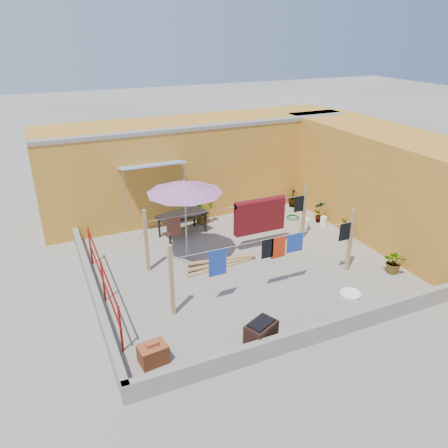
{
  "coord_description": "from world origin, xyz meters",
  "views": [
    {
      "loc": [
        -4.86,
        -9.58,
        6.11
      ],
      "look_at": [
        -0.45,
        0.3,
        1.22
      ],
      "focal_mm": 35.0,
      "sensor_mm": 36.0,
      "label": 1
    }
  ],
  "objects_px": {
    "patio_umbrella": "(184,187)",
    "outdoor_table": "(182,216)",
    "brazier": "(261,334)",
    "green_hose": "(293,217)",
    "water_jug_b": "(306,223)",
    "water_jug_a": "(323,221)",
    "plant_back_a": "(202,211)",
    "white_basin": "(350,294)",
    "brick_stack": "(153,354)"
  },
  "relations": [
    {
      "from": "outdoor_table",
      "to": "brazier",
      "type": "height_order",
      "value": "outdoor_table"
    },
    {
      "from": "brazier",
      "to": "green_hose",
      "type": "xyz_separation_m",
      "value": [
        4.24,
        5.44,
        -0.26
      ]
    },
    {
      "from": "brazier",
      "to": "white_basin",
      "type": "bearing_deg",
      "value": 13.82
    },
    {
      "from": "outdoor_table",
      "to": "patio_umbrella",
      "type": "bearing_deg",
      "value": -105.06
    },
    {
      "from": "brazier",
      "to": "water_jug_b",
      "type": "xyz_separation_m",
      "value": [
        4.2,
        4.61,
        -0.13
      ]
    },
    {
      "from": "brick_stack",
      "to": "white_basin",
      "type": "bearing_deg",
      "value": 3.35
    },
    {
      "from": "water_jug_b",
      "to": "plant_back_a",
      "type": "height_order",
      "value": "plant_back_a"
    },
    {
      "from": "white_basin",
      "to": "water_jug_a",
      "type": "xyz_separation_m",
      "value": [
        1.93,
        3.82,
        0.1
      ]
    },
    {
      "from": "patio_umbrella",
      "to": "brazier",
      "type": "height_order",
      "value": "patio_umbrella"
    },
    {
      "from": "white_basin",
      "to": "green_hose",
      "type": "height_order",
      "value": "white_basin"
    },
    {
      "from": "white_basin",
      "to": "plant_back_a",
      "type": "relative_size",
      "value": 0.64
    },
    {
      "from": "brazier",
      "to": "water_jug_b",
      "type": "height_order",
      "value": "brazier"
    },
    {
      "from": "patio_umbrella",
      "to": "plant_back_a",
      "type": "distance_m",
      "value": 3.25
    },
    {
      "from": "outdoor_table",
      "to": "water_jug_a",
      "type": "distance_m",
      "value": 4.78
    },
    {
      "from": "outdoor_table",
      "to": "brick_stack",
      "type": "xyz_separation_m",
      "value": [
        -2.48,
        -5.34,
        -0.45
      ]
    },
    {
      "from": "water_jug_b",
      "to": "plant_back_a",
      "type": "xyz_separation_m",
      "value": [
        -2.99,
        1.79,
        0.25
      ]
    },
    {
      "from": "patio_umbrella",
      "to": "green_hose",
      "type": "height_order",
      "value": "patio_umbrella"
    },
    {
      "from": "brazier",
      "to": "water_jug_b",
      "type": "relative_size",
      "value": 2.11
    },
    {
      "from": "water_jug_a",
      "to": "green_hose",
      "type": "xyz_separation_m",
      "value": [
        -0.63,
        0.9,
        -0.12
      ]
    },
    {
      "from": "outdoor_table",
      "to": "brick_stack",
      "type": "height_order",
      "value": "outdoor_table"
    },
    {
      "from": "outdoor_table",
      "to": "water_jug_a",
      "type": "relative_size",
      "value": 4.94
    },
    {
      "from": "patio_umbrella",
      "to": "white_basin",
      "type": "distance_m",
      "value": 5.07
    },
    {
      "from": "patio_umbrella",
      "to": "water_jug_b",
      "type": "height_order",
      "value": "patio_umbrella"
    },
    {
      "from": "water_jug_b",
      "to": "outdoor_table",
      "type": "bearing_deg",
      "value": 163.61
    },
    {
      "from": "brazier",
      "to": "patio_umbrella",
      "type": "bearing_deg",
      "value": 92.43
    },
    {
      "from": "green_hose",
      "to": "water_jug_a",
      "type": "bearing_deg",
      "value": -55.21
    },
    {
      "from": "brazier",
      "to": "water_jug_b",
      "type": "bearing_deg",
      "value": 47.65
    },
    {
      "from": "green_hose",
      "to": "plant_back_a",
      "type": "xyz_separation_m",
      "value": [
        -3.02,
        0.96,
        0.39
      ]
    },
    {
      "from": "patio_umbrella",
      "to": "water_jug_a",
      "type": "height_order",
      "value": "patio_umbrella"
    },
    {
      "from": "water_jug_a",
      "to": "green_hose",
      "type": "height_order",
      "value": "water_jug_a"
    },
    {
      "from": "water_jug_a",
      "to": "water_jug_b",
      "type": "distance_m",
      "value": 0.67
    },
    {
      "from": "brazier",
      "to": "outdoor_table",
      "type": "bearing_deg",
      "value": 87.23
    },
    {
      "from": "patio_umbrella",
      "to": "white_basin",
      "type": "bearing_deg",
      "value": -47.25
    },
    {
      "from": "water_jug_b",
      "to": "brazier",
      "type": "bearing_deg",
      "value": -132.35
    },
    {
      "from": "brazier",
      "to": "plant_back_a",
      "type": "bearing_deg",
      "value": 79.26
    },
    {
      "from": "water_jug_a",
      "to": "brick_stack",
      "type": "bearing_deg",
      "value": -149.76
    },
    {
      "from": "water_jug_b",
      "to": "brick_stack",
      "type": "bearing_deg",
      "value": -146.79
    },
    {
      "from": "patio_umbrella",
      "to": "brick_stack",
      "type": "distance_m",
      "value": 4.64
    },
    {
      "from": "outdoor_table",
      "to": "brazier",
      "type": "bearing_deg",
      "value": -92.77
    },
    {
      "from": "plant_back_a",
      "to": "water_jug_a",
      "type": "bearing_deg",
      "value": -26.99
    },
    {
      "from": "brick_stack",
      "to": "green_hose",
      "type": "bearing_deg",
      "value": 37.96
    },
    {
      "from": "outdoor_table",
      "to": "water_jug_b",
      "type": "distance_m",
      "value": 4.12
    },
    {
      "from": "patio_umbrella",
      "to": "outdoor_table",
      "type": "xyz_separation_m",
      "value": [
        0.45,
        1.68,
        -1.56
      ]
    },
    {
      "from": "water_jug_a",
      "to": "green_hose",
      "type": "relative_size",
      "value": 0.73
    },
    {
      "from": "patio_umbrella",
      "to": "white_basin",
      "type": "height_order",
      "value": "patio_umbrella"
    },
    {
      "from": "water_jug_a",
      "to": "plant_back_a",
      "type": "xyz_separation_m",
      "value": [
        -3.65,
        1.86,
        0.27
      ]
    },
    {
      "from": "outdoor_table",
      "to": "green_hose",
      "type": "height_order",
      "value": "outdoor_table"
    },
    {
      "from": "patio_umbrella",
      "to": "outdoor_table",
      "type": "height_order",
      "value": "patio_umbrella"
    },
    {
      "from": "brick_stack",
      "to": "water_jug_b",
      "type": "height_order",
      "value": "brick_stack"
    },
    {
      "from": "outdoor_table",
      "to": "green_hose",
      "type": "distance_m",
      "value": 4.02
    }
  ]
}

